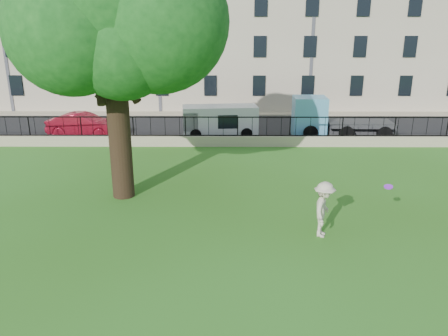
{
  "coord_description": "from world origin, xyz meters",
  "views": [
    {
      "loc": [
        -0.63,
        -12.53,
        6.46
      ],
      "look_at": [
        -0.73,
        3.5,
        1.36
      ],
      "focal_mm": 35.0,
      "sensor_mm": 36.0,
      "label": 1
    }
  ],
  "objects_px": {
    "tree": "(107,5)",
    "white_van": "(220,121)",
    "red_sedan": "(84,125)",
    "blue_truck": "(341,117)",
    "frisbee": "(388,187)",
    "man": "(324,209)"
  },
  "relations": [
    {
      "from": "man",
      "to": "red_sedan",
      "type": "distance_m",
      "value": 18.48
    },
    {
      "from": "tree",
      "to": "frisbee",
      "type": "xyz_separation_m",
      "value": [
        9.35,
        -3.81,
        -5.53
      ]
    },
    {
      "from": "man",
      "to": "blue_truck",
      "type": "height_order",
      "value": "blue_truck"
    },
    {
      "from": "man",
      "to": "frisbee",
      "type": "distance_m",
      "value": 2.11
    },
    {
      "from": "frisbee",
      "to": "blue_truck",
      "type": "height_order",
      "value": "blue_truck"
    },
    {
      "from": "frisbee",
      "to": "red_sedan",
      "type": "distance_m",
      "value": 19.96
    },
    {
      "from": "red_sedan",
      "to": "blue_truck",
      "type": "height_order",
      "value": "blue_truck"
    },
    {
      "from": "white_van",
      "to": "red_sedan",
      "type": "bearing_deg",
      "value": 174.01
    },
    {
      "from": "man",
      "to": "frisbee",
      "type": "bearing_deg",
      "value": -75.77
    },
    {
      "from": "man",
      "to": "white_van",
      "type": "relative_size",
      "value": 0.4
    },
    {
      "from": "red_sedan",
      "to": "white_van",
      "type": "height_order",
      "value": "white_van"
    },
    {
      "from": "red_sedan",
      "to": "white_van",
      "type": "xyz_separation_m",
      "value": [
        8.58,
        0.0,
        0.23
      ]
    },
    {
      "from": "tree",
      "to": "frisbee",
      "type": "distance_m",
      "value": 11.51
    },
    {
      "from": "tree",
      "to": "white_van",
      "type": "height_order",
      "value": "tree"
    },
    {
      "from": "tree",
      "to": "blue_truck",
      "type": "height_order",
      "value": "tree"
    },
    {
      "from": "man",
      "to": "blue_truck",
      "type": "distance_m",
      "value": 14.5
    },
    {
      "from": "man",
      "to": "red_sedan",
      "type": "height_order",
      "value": "man"
    },
    {
      "from": "man",
      "to": "red_sedan",
      "type": "relative_size",
      "value": 0.42
    },
    {
      "from": "tree",
      "to": "white_van",
      "type": "distance_m",
      "value": 12.72
    },
    {
      "from": "frisbee",
      "to": "white_van",
      "type": "relative_size",
      "value": 0.06
    },
    {
      "from": "tree",
      "to": "white_van",
      "type": "relative_size",
      "value": 2.36
    },
    {
      "from": "blue_truck",
      "to": "red_sedan",
      "type": "bearing_deg",
      "value": -177.55
    }
  ]
}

